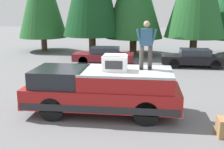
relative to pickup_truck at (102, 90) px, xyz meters
The scene contains 6 objects.
ground_plane 0.93m from the pickup_truck, 45.35° to the right, with size 90.00×90.00×0.00m, color slate.
pickup_truck is the anchor object (origin of this frame).
compressor_unit 1.16m from the pickup_truck, 104.81° to the right, with size 0.65×0.84×0.56m.
person_on_truck_bed 2.28m from the pickup_truck, 81.20° to the right, with size 0.29×0.72×1.69m.
parked_car_black 9.99m from the pickup_truck, 27.65° to the right, with size 1.64×4.10×1.16m.
parked_car_maroon 9.13m from the pickup_truck, ahead, with size 1.64×4.10×1.16m.
Camera 1 is at (-9.55, -1.29, 3.77)m, focal length 43.90 mm.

